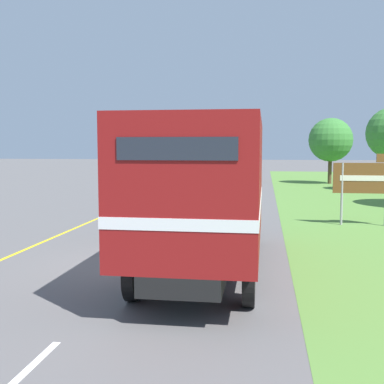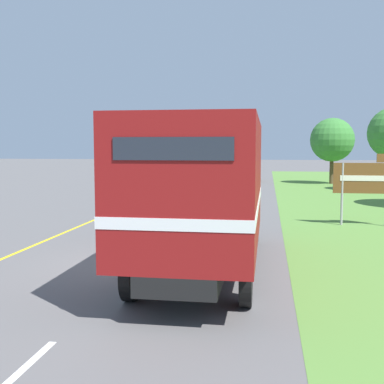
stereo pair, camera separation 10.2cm
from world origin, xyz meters
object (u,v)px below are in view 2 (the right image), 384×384
Objects in this scene: roadside_tree_far at (332,140)px; lead_car_grey_ahead at (250,170)px; highway_sign at (366,180)px; lead_car_white at (170,183)px; horse_trailer_truck at (205,188)px.

lead_car_grey_ahead is at bearing 163.29° from roadside_tree_far.
lead_car_grey_ahead is 23.46m from highway_sign.
lead_car_white is 0.86× the size of roadside_tree_far.
roadside_tree_far is at bearing 77.09° from horse_trailer_truck.
lead_car_grey_ahead is 0.79× the size of roadside_tree_far.
highway_sign is at bearing 55.58° from horse_trailer_truck.
lead_car_white is at bearing -102.34° from lead_car_grey_ahead.
horse_trailer_truck is 29.09m from roadside_tree_far.
horse_trailer_truck is at bearing -102.91° from roadside_tree_far.
roadside_tree_far is at bearing -16.71° from lead_car_grey_ahead.
roadside_tree_far reaches higher than lead_car_grey_ahead.
highway_sign is 0.51× the size of roadside_tree_far.
lead_car_white reaches higher than lead_car_grey_ahead.
roadside_tree_far is (6.54, -1.96, 2.54)m from lead_car_grey_ahead.
horse_trailer_truck is 14.28m from lead_car_white.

